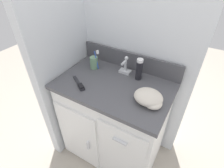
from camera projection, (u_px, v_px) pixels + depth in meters
ground_plane at (113, 149)px, 1.76m from camera, size 6.00×6.00×0.00m
wall_back at (135, 33)px, 1.31m from camera, size 1.02×0.08×2.20m
wall_left at (59, 35)px, 1.28m from camera, size 0.08×0.61×2.20m
vanity at (113, 121)px, 1.50m from camera, size 0.84×0.55×0.82m
backsplash at (130, 61)px, 1.40m from camera, size 0.84×0.02×0.14m
sink_faucet at (125, 67)px, 1.35m from camera, size 0.09×0.09×0.14m
toothbrush_cup at (94, 62)px, 1.41m from camera, size 0.08×0.06×0.17m
shaving_cream_can at (139, 69)px, 1.27m from camera, size 0.05×0.05×0.17m
hairbrush at (80, 85)px, 1.24m from camera, size 0.17×0.12×0.03m
hand_towel at (149, 98)px, 1.09m from camera, size 0.19×0.16×0.08m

